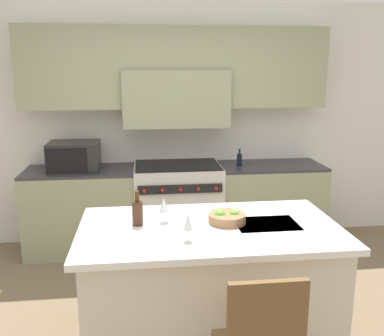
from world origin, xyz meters
name	(u,v)px	position (x,y,z in m)	size (l,w,h in m)	color
back_cabinetry	(175,104)	(0.00, 2.19, 1.59)	(10.00, 0.46, 2.70)	silver
back_counter	(178,207)	(0.00, 1.94, 0.46)	(3.26, 0.62, 0.92)	gray
range_stove	(178,206)	(0.00, 1.92, 0.48)	(0.94, 0.70, 0.95)	beige
microwave	(74,156)	(-1.09, 1.93, 1.07)	(0.52, 0.43, 0.30)	black
kitchen_island	(209,284)	(0.08, 0.18, 0.45)	(1.82, 1.02, 0.90)	beige
wine_bottle	(137,212)	(-0.42, 0.26, 0.99)	(0.08, 0.08, 0.25)	#422314
wine_glass_near	(188,223)	(-0.11, -0.08, 1.02)	(0.07, 0.07, 0.18)	white
wine_glass_far	(164,206)	(-0.24, 0.29, 1.02)	(0.07, 0.07, 0.18)	white
fruit_bowl	(227,218)	(0.21, 0.23, 0.93)	(0.27, 0.27, 0.10)	#996B47
oil_bottle_on_counter	(239,159)	(0.69, 1.92, 0.99)	(0.06, 0.06, 0.19)	black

